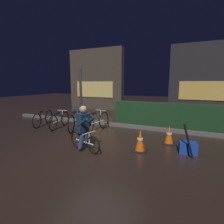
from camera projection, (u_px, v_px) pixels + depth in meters
name	position (u px, v px, depth m)	size (l,w,h in m)	color
ground_plane	(98.00, 143.00, 5.39)	(40.00, 40.00, 0.00)	black
sidewalk_curb	(123.00, 125.00, 7.35)	(12.00, 0.24, 0.12)	#56544F
hedge_row	(170.00, 115.00, 7.36)	(4.80, 0.70, 1.00)	#19381C
storefront_left	(96.00, 80.00, 12.39)	(4.11, 0.54, 4.20)	#42382D
storefront_right	(206.00, 79.00, 10.17)	(4.09, 0.54, 4.17)	#262328
street_post	(81.00, 100.00, 6.84)	(0.10, 0.10, 2.38)	#2D2D33
parked_bike_leftmost	(43.00, 118.00, 7.51)	(0.49, 1.50, 0.71)	black
parked_bike_left_mid	(59.00, 120.00, 7.14)	(0.46, 1.52, 0.71)	black
parked_bike_center_left	(76.00, 121.00, 6.87)	(0.59, 1.68, 0.80)	black
parked_bike_center_right	(97.00, 122.00, 6.62)	(0.46, 1.72, 0.80)	black
traffic_cone_near	(140.00, 141.00, 4.70)	(0.36, 0.36, 0.60)	black
traffic_cone_far	(169.00, 135.00, 5.27)	(0.36, 0.36, 0.57)	black
blue_crate	(188.00, 148.00, 4.59)	(0.44, 0.32, 0.30)	#193DB7
cyclist	(84.00, 128.00, 4.72)	(1.15, 0.62, 1.25)	black
closed_umbrella	(188.00, 141.00, 4.32)	(0.05, 0.05, 0.85)	black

